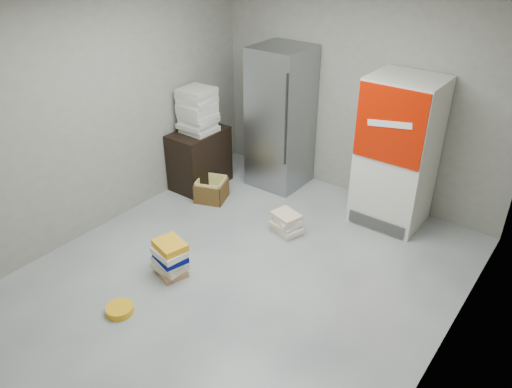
{
  "coord_description": "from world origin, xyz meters",
  "views": [
    {
      "loc": [
        2.6,
        -3.09,
        3.35
      ],
      "look_at": [
        -0.24,
        0.7,
        0.66
      ],
      "focal_mm": 35.0,
      "sensor_mm": 36.0,
      "label": 1
    }
  ],
  "objects_px": {
    "wood_shelf": "(200,158)",
    "cardboard_box": "(212,191)",
    "steel_fridge": "(281,118)",
    "coke_cooler": "(397,153)",
    "phonebook_stack_main": "(170,258)"
  },
  "relations": [
    {
      "from": "phonebook_stack_main",
      "to": "cardboard_box",
      "type": "distance_m",
      "value": 1.62
    },
    {
      "from": "coke_cooler",
      "to": "cardboard_box",
      "type": "distance_m",
      "value": 2.42
    },
    {
      "from": "steel_fridge",
      "to": "phonebook_stack_main",
      "type": "height_order",
      "value": "steel_fridge"
    },
    {
      "from": "wood_shelf",
      "to": "phonebook_stack_main",
      "type": "distance_m",
      "value": 2.02
    },
    {
      "from": "steel_fridge",
      "to": "coke_cooler",
      "type": "relative_size",
      "value": 1.06
    },
    {
      "from": "steel_fridge",
      "to": "cardboard_box",
      "type": "relative_size",
      "value": 3.98
    },
    {
      "from": "wood_shelf",
      "to": "cardboard_box",
      "type": "distance_m",
      "value": 0.53
    },
    {
      "from": "coke_cooler",
      "to": "phonebook_stack_main",
      "type": "distance_m",
      "value": 2.85
    },
    {
      "from": "phonebook_stack_main",
      "to": "cardboard_box",
      "type": "relative_size",
      "value": 0.89
    },
    {
      "from": "steel_fridge",
      "to": "wood_shelf",
      "type": "distance_m",
      "value": 1.23
    },
    {
      "from": "coke_cooler",
      "to": "wood_shelf",
      "type": "bearing_deg",
      "value": -163.72
    },
    {
      "from": "steel_fridge",
      "to": "wood_shelf",
      "type": "height_order",
      "value": "steel_fridge"
    },
    {
      "from": "steel_fridge",
      "to": "wood_shelf",
      "type": "bearing_deg",
      "value": -138.69
    },
    {
      "from": "wood_shelf",
      "to": "phonebook_stack_main",
      "type": "relative_size",
      "value": 1.88
    },
    {
      "from": "steel_fridge",
      "to": "coke_cooler",
      "type": "distance_m",
      "value": 1.65
    }
  ]
}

